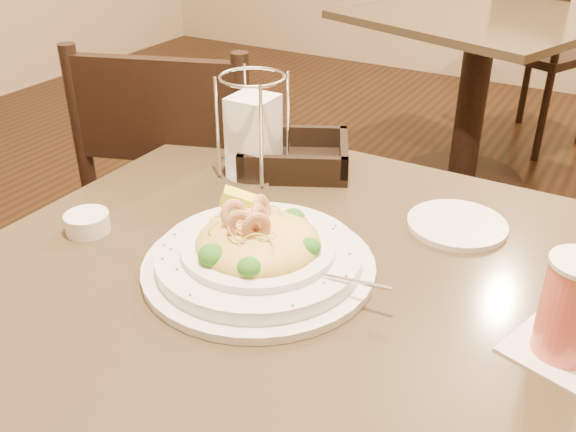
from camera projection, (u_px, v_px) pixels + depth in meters
The scene contains 10 objects.
main_table at pixel (282, 388), 1.04m from camera, with size 0.90×0.90×0.73m.
background_table at pixel (476, 71), 2.62m from camera, with size 1.15×1.15×0.73m.
dining_chair_near at pixel (188, 210), 1.58m from camera, with size 0.54×0.54×0.93m.
dining_chair_far at pixel (538, 44), 3.02m from camera, with size 0.56×0.56×0.93m.
pasta_bowl at pixel (258, 252), 0.92m from camera, with size 0.37×0.34×0.11m.
drink_glass at pixel (572, 309), 0.74m from camera, with size 0.14×0.14×0.13m.
bread_basket at pixel (294, 158), 1.23m from camera, with size 0.25×0.24×0.06m.
napkin_caddy at pixel (254, 133), 1.18m from camera, with size 0.12×0.12×0.19m.
side_plate at pixel (457, 225), 1.03m from camera, with size 0.16×0.16×0.01m, color white.
butter_ramekin at pixel (87, 223), 1.02m from camera, with size 0.07×0.07×0.03m, color white.
Camera 1 is at (0.40, -0.67, 1.25)m, focal length 40.00 mm.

